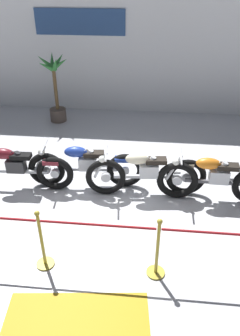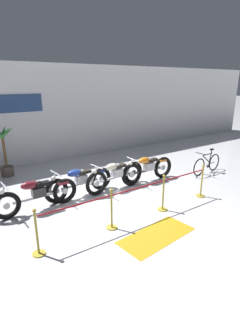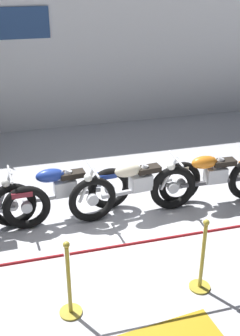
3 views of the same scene
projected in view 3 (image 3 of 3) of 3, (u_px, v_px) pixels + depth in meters
name	position (u px, v px, depth m)	size (l,w,h in m)	color
ground_plane	(110.00, 235.00, 6.58)	(120.00, 120.00, 0.00)	silver
back_wall	(58.00, 43.00, 10.10)	(28.00, 0.29, 4.20)	white
motorcycle_blue_1	(62.00, 192.00, 6.87)	(2.38, 0.62, 0.96)	black
motorcycle_cream_2	(137.00, 186.00, 7.00)	(2.38, 0.63, 0.98)	black
motorcycle_orange_3	(212.00, 179.00, 7.25)	(2.24, 0.62, 0.98)	black
stanchion_far_left	(37.00, 276.00, 4.76)	(5.26, 0.28, 1.05)	gold
stanchion_mid_left	(69.00, 290.00, 4.97)	(0.28, 0.28, 1.05)	gold
stanchion_mid_right	(202.00, 266.00, 5.37)	(0.28, 0.28, 1.05)	gold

